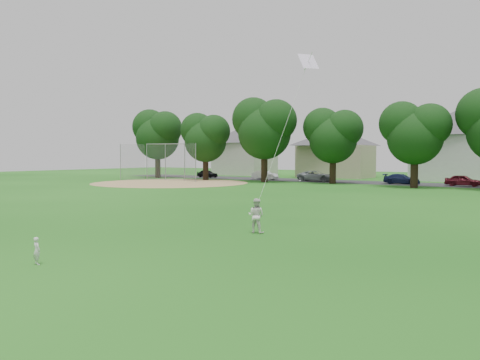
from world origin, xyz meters
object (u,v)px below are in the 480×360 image
Objects in this scene: kite at (283,132)px; baseball_backstop at (163,162)px; older_boy at (256,216)px; toddler at (37,251)px.

baseball_backstop is (-32.11, 25.74, -1.82)m from kite.
kite reaches higher than baseball_backstop.
older_boy is 3.72m from kite.
baseball_backstop reaches higher than toddler.
older_boy is 0.14× the size of baseball_backstop.
older_boy reaches higher than toddler.
toddler is at bearing 65.27° from older_boy.
older_boy is 0.21× the size of kite.
toddler is at bearing -50.26° from baseball_backstop.
kite is 0.67× the size of baseball_backstop.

